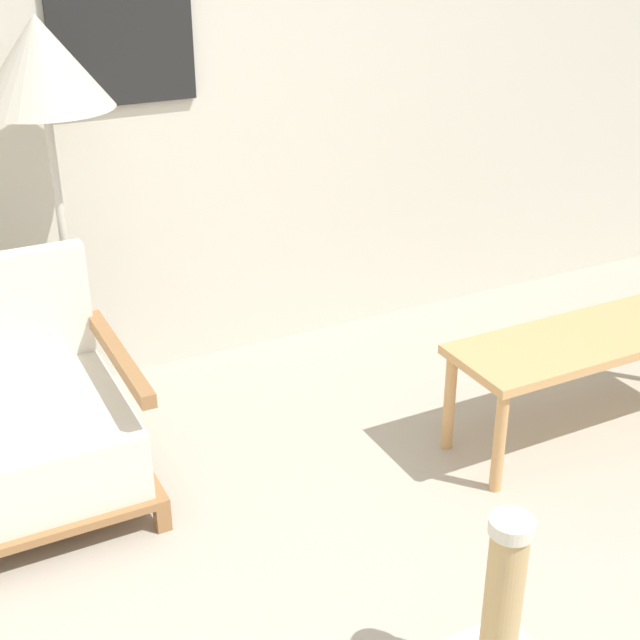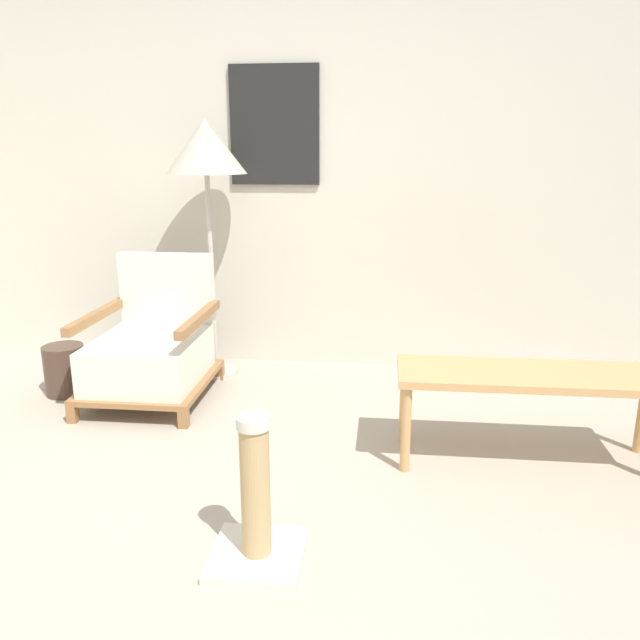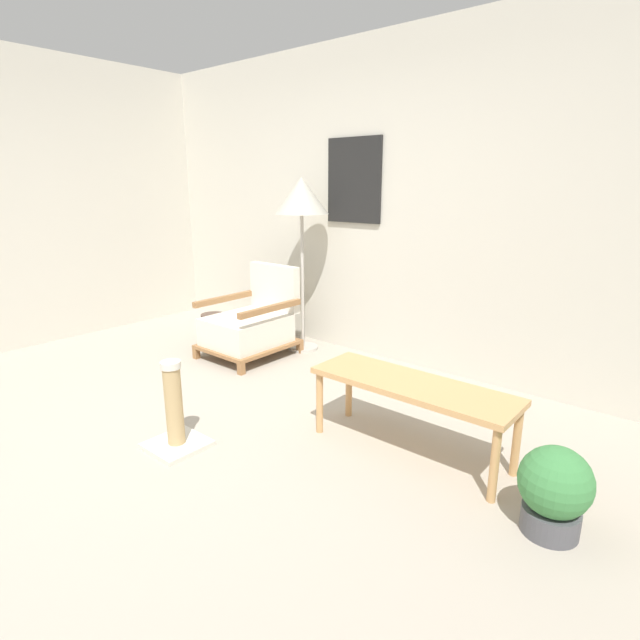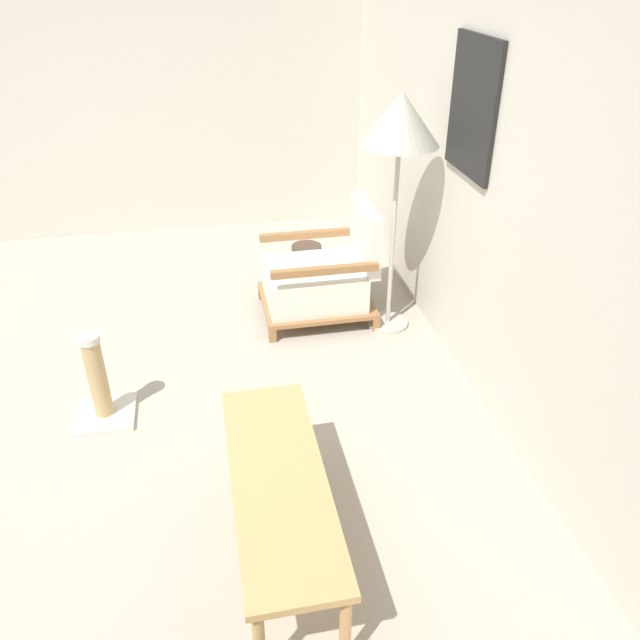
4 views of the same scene
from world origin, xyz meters
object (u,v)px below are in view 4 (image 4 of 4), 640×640
(coffee_table, at_px, (279,485))
(scratching_post, at_px, (100,390))
(floor_lamp, at_px, (400,127))
(vase, at_px, (307,263))
(armchair, at_px, (321,278))

(coffee_table, height_order, scratching_post, scratching_post)
(floor_lamp, relative_size, vase, 5.35)
(armchair, distance_m, floor_lamp, 1.19)
(floor_lamp, xyz_separation_m, coffee_table, (1.75, -1.01, -0.99))
(armchair, bearing_deg, scratching_post, -57.55)
(floor_lamp, bearing_deg, scratching_post, -70.42)
(coffee_table, bearing_deg, floor_lamp, 150.02)
(vase, relative_size, scratching_post, 0.54)
(armchair, bearing_deg, coffee_table, -16.22)
(coffee_table, bearing_deg, armchair, 163.78)
(vase, bearing_deg, scratching_post, -44.44)
(floor_lamp, xyz_separation_m, scratching_post, (0.66, -1.86, -1.18))
(floor_lamp, relative_size, scratching_post, 2.90)
(vase, bearing_deg, coffee_table, -12.72)
(armchair, relative_size, coffee_table, 0.67)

